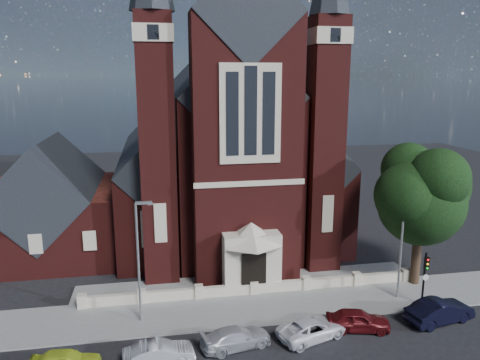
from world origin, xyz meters
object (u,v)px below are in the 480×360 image
object	(u,v)px
parish_hall	(51,209)
car_white_suv	(312,329)
church	(221,149)
traffic_signal	(425,273)
car_navy	(440,311)
car_silver_a	(159,354)
street_lamp_right	(403,238)
street_lamp_left	(139,255)
car_dark_red	(358,320)
street_tree	(425,197)
car_silver_b	(236,338)

from	to	relation	value
parish_hall	car_white_suv	world-z (taller)	parish_hall
church	traffic_signal	distance (m)	23.94
church	car_navy	size ratio (longest dim) A/B	7.51
parish_hall	car_silver_a	xyz separation A→B (m)	(9.08, -18.81, -3.36)
street_lamp_right	church	bearing A→B (deg)	118.04
street_lamp_left	car_dark_red	xyz separation A→B (m)	(13.31, -3.46, -3.92)
car_silver_a	church	bearing A→B (deg)	-22.07
traffic_signal	car_white_suv	xyz separation A→B (m)	(-8.73, -2.24, -1.97)
car_navy	traffic_signal	bearing A→B (deg)	-11.74
street_lamp_left	street_lamp_right	size ratio (longest dim) A/B	1.00
street_lamp_right	street_tree	bearing A→B (deg)	34.26
church	street_lamp_right	distance (m)	21.76
street_lamp_left	car_white_suv	bearing A→B (deg)	-20.52
car_silver_b	car_white_suv	bearing A→B (deg)	-100.36
street_lamp_left	car_silver_b	size ratio (longest dim) A/B	1.92
car_silver_a	car_white_suv	world-z (taller)	car_silver_a
car_silver_a	car_dark_red	world-z (taller)	car_dark_red
street_tree	car_silver_a	xyz separation A→B (m)	(-19.52, -6.52, -6.31)
church	car_navy	bearing A→B (deg)	-63.86
street_lamp_right	car_navy	distance (m)	5.28
traffic_signal	car_silver_b	distance (m)	13.78
car_silver_b	street_tree	bearing A→B (deg)	-81.49
parish_hall	car_dark_red	world-z (taller)	parish_hall
traffic_signal	car_silver_a	bearing A→B (deg)	-169.76
street_tree	car_silver_b	size ratio (longest dim) A/B	2.54
car_navy	street_lamp_left	bearing A→B (deg)	67.25
car_silver_b	car_white_suv	xyz separation A→B (m)	(4.70, 0.15, 0.00)
church	car_dark_red	size ratio (longest dim) A/B	8.76
parish_hall	car_navy	xyz separation A→B (m)	(27.02, -17.50, -3.25)
traffic_signal	car_dark_red	world-z (taller)	traffic_signal
car_silver_a	car_dark_red	bearing A→B (deg)	-89.55
car_white_suv	church	bearing A→B (deg)	-13.31
street_lamp_left	car_silver_b	xyz separation A→B (m)	(5.48, -3.96, -3.99)
street_lamp_right	car_white_suv	distance (m)	9.57
car_silver_a	car_silver_b	size ratio (longest dim) A/B	0.93
car_dark_red	street_tree	bearing A→B (deg)	-41.41
street_lamp_right	car_dark_red	xyz separation A→B (m)	(-4.69, -3.46, -3.92)
car_navy	car_dark_red	bearing A→B (deg)	77.27
car_white_suv	traffic_signal	bearing A→B (deg)	-94.64
parish_hall	car_navy	size ratio (longest dim) A/B	2.63
street_lamp_right	car_navy	xyz separation A→B (m)	(0.93, -3.50, -3.83)
car_white_suv	car_dark_red	xyz separation A→B (m)	(3.13, 0.35, 0.07)
traffic_signal	street_tree	bearing A→B (deg)	64.05
church	car_silver_a	bearing A→B (deg)	-106.24
street_tree	street_lamp_left	size ratio (longest dim) A/B	1.32
car_silver_a	car_white_suv	distance (m)	9.25
street_lamp_right	car_silver_b	size ratio (longest dim) A/B	1.92
church	car_white_suv	size ratio (longest dim) A/B	7.91
church	street_lamp_left	bearing A→B (deg)	-112.66
car_white_suv	parish_hall	bearing A→B (deg)	26.72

